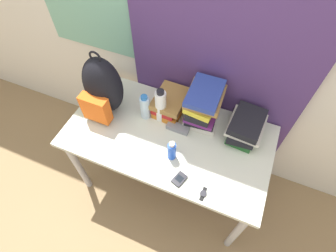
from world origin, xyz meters
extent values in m
plane|color=#8C704C|center=(0.00, 0.00, 0.00)|extent=(12.00, 12.00, 0.00)
cube|color=silver|center=(0.00, 0.79, 1.25)|extent=(6.00, 0.05, 2.50)
cube|color=#75B299|center=(-0.54, 0.76, 1.30)|extent=(1.10, 0.01, 0.80)
cube|color=#4C336B|center=(0.17, 0.74, 1.25)|extent=(1.14, 0.04, 2.50)
cube|color=beige|center=(0.00, 0.35, 0.70)|extent=(1.34, 0.71, 0.03)
cylinder|color=#B2B2B7|center=(-0.62, 0.06, 0.34)|extent=(0.05, 0.05, 0.69)
cylinder|color=#B2B2B7|center=(0.62, 0.06, 0.34)|extent=(0.05, 0.05, 0.69)
cylinder|color=#B2B2B7|center=(-0.62, 0.65, 0.34)|extent=(0.05, 0.05, 0.69)
cylinder|color=#B2B2B7|center=(0.62, 0.65, 0.34)|extent=(0.05, 0.05, 0.69)
ellipsoid|color=black|center=(-0.47, 0.41, 0.94)|extent=(0.26, 0.21, 0.43)
cube|color=#E05B19|center=(-0.47, 0.28, 0.85)|extent=(0.18, 0.07, 0.20)
torus|color=black|center=(-0.47, 0.41, 1.17)|extent=(0.08, 0.01, 0.08)
cube|color=orange|center=(-0.06, 0.55, 0.74)|extent=(0.19, 0.24, 0.05)
cube|color=red|center=(-0.08, 0.56, 0.79)|extent=(0.16, 0.26, 0.04)
cube|color=olive|center=(-0.07, 0.56, 0.83)|extent=(0.20, 0.27, 0.04)
cube|color=silver|center=(0.16, 0.55, 0.74)|extent=(0.23, 0.22, 0.04)
cube|color=black|center=(0.16, 0.55, 0.78)|extent=(0.21, 0.24, 0.04)
cube|color=#6B2370|center=(0.16, 0.55, 0.82)|extent=(0.19, 0.25, 0.03)
cube|color=black|center=(0.15, 0.56, 0.86)|extent=(0.15, 0.28, 0.05)
cube|color=yellow|center=(0.16, 0.55, 0.91)|extent=(0.19, 0.27, 0.04)
cube|color=olive|center=(0.16, 0.56, 0.95)|extent=(0.23, 0.25, 0.05)
cube|color=navy|center=(0.16, 0.55, 0.99)|extent=(0.20, 0.28, 0.04)
cube|color=#1E5623|center=(0.45, 0.56, 0.74)|extent=(0.18, 0.28, 0.05)
cube|color=black|center=(0.43, 0.55, 0.78)|extent=(0.19, 0.29, 0.03)
cube|color=silver|center=(0.45, 0.56, 0.80)|extent=(0.23, 0.27, 0.03)
cube|color=black|center=(0.45, 0.56, 0.84)|extent=(0.21, 0.28, 0.05)
cylinder|color=silver|center=(-0.20, 0.44, 0.81)|extent=(0.07, 0.07, 0.18)
cylinder|color=#286BB7|center=(-0.20, 0.44, 0.91)|extent=(0.04, 0.04, 0.02)
cylinder|color=white|center=(-0.10, 0.46, 0.84)|extent=(0.07, 0.07, 0.25)
cylinder|color=black|center=(-0.10, 0.46, 0.98)|extent=(0.05, 0.05, 0.02)
cylinder|color=blue|center=(0.08, 0.21, 0.79)|extent=(0.05, 0.05, 0.13)
cylinder|color=white|center=(0.08, 0.21, 0.86)|extent=(0.03, 0.03, 0.02)
cube|color=black|center=(0.18, 0.09, 0.73)|extent=(0.08, 0.10, 0.02)
cube|color=black|center=(0.18, 0.09, 0.74)|extent=(0.05, 0.05, 0.00)
cube|color=gray|center=(0.04, 0.42, 0.74)|extent=(0.15, 0.06, 0.04)
cube|color=black|center=(0.34, 0.06, 0.72)|extent=(0.02, 0.08, 0.00)
cylinder|color=#232328|center=(0.34, 0.06, 0.73)|extent=(0.04, 0.04, 0.01)
camera|label=1|loc=(0.37, -0.52, 2.14)|focal=28.00mm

